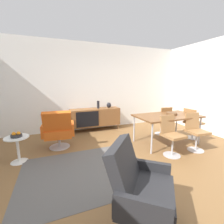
{
  "coord_description": "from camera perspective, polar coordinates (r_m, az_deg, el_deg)",
  "views": [
    {
      "loc": [
        -1.3,
        -2.45,
        1.56
      ],
      "look_at": [
        -0.01,
        0.84,
        0.87
      ],
      "focal_mm": 24.51,
      "sensor_mm": 36.0,
      "label": 1
    }
  ],
  "objects": [
    {
      "name": "ground_plane",
      "position": [
        3.18,
        5.99,
        -18.38
      ],
      "size": [
        8.32,
        8.32,
        0.0
      ],
      "primitive_type": "plane",
      "color": "brown"
    },
    {
      "name": "wall_back",
      "position": [
        5.22,
        -7.08,
        9.2
      ],
      "size": [
        6.8,
        0.12,
        2.8
      ],
      "primitive_type": "cube",
      "color": "white",
      "rests_on": "ground_plane"
    },
    {
      "name": "sideboard",
      "position": [
        5.04,
        -6.3,
        -1.87
      ],
      "size": [
        1.6,
        0.45,
        0.72
      ],
      "color": "brown",
      "rests_on": "ground_plane"
    },
    {
      "name": "vase_cobalt",
      "position": [
        5.12,
        -1.19,
        2.58
      ],
      "size": [
        0.15,
        0.15,
        0.17
      ],
      "color": "black",
      "rests_on": "sideboard"
    },
    {
      "name": "vase_sculptural_dark",
      "position": [
        5.0,
        -5.18,
        2.75
      ],
      "size": [
        0.08,
        0.08,
        0.25
      ],
      "color": "black",
      "rests_on": "sideboard"
    },
    {
      "name": "dining_table",
      "position": [
        4.12,
        19.82,
        -1.7
      ],
      "size": [
        1.6,
        0.9,
        0.74
      ],
      "color": "brown",
      "rests_on": "ground_plane"
    },
    {
      "name": "wooden_bowl_on_table",
      "position": [
        4.18,
        21.38,
        -0.62
      ],
      "size": [
        0.26,
        0.26,
        0.06
      ],
      "primitive_type": "cylinder",
      "color": "brown",
      "rests_on": "dining_table"
    },
    {
      "name": "dining_chair_front_left",
      "position": [
        3.55,
        21.19,
        -7.63
      ],
      "size": [
        0.42,
        0.45,
        0.86
      ],
      "color": "#9E7042",
      "rests_on": "ground_plane"
    },
    {
      "name": "dining_chair_back_right",
      "position": [
        4.81,
        18.43,
        -2.65
      ],
      "size": [
        0.4,
        0.43,
        0.86
      ],
      "color": "#9E7042",
      "rests_on": "ground_plane"
    },
    {
      "name": "dining_chair_far_end",
      "position": [
        4.79,
        27.72,
        -3.41
      ],
      "size": [
        0.44,
        0.42,
        0.86
      ],
      "color": "#9E7042",
      "rests_on": "ground_plane"
    },
    {
      "name": "dining_chair_front_right",
      "position": [
        4.05,
        28.65,
        -5.97
      ],
      "size": [
        0.43,
        0.45,
        0.86
      ],
      "color": "#9E7042",
      "rests_on": "ground_plane"
    },
    {
      "name": "lounge_chair_red",
      "position": [
        3.83,
        -19.38,
        -6.17
      ],
      "size": [
        0.77,
        0.71,
        0.95
      ],
      "color": "#D85919",
      "rests_on": "ground_plane"
    },
    {
      "name": "armchair_black_shell",
      "position": [
        1.84,
        10.18,
        -25.7
      ],
      "size": [
        0.9,
        0.91,
        0.95
      ],
      "color": "#262628",
      "rests_on": "ground_plane"
    },
    {
      "name": "side_table_round",
      "position": [
        3.59,
        -31.71,
        -10.89
      ],
      "size": [
        0.44,
        0.44,
        0.52
      ],
      "color": "white",
      "rests_on": "ground_plane"
    },
    {
      "name": "fruit_bowl",
      "position": [
        3.51,
        -32.1,
        -7.32
      ],
      "size": [
        0.2,
        0.2,
        0.11
      ],
      "color": "#262628",
      "rests_on": "side_table_round"
    },
    {
      "name": "area_rug",
      "position": [
        2.96,
        -9.65,
        -20.9
      ],
      "size": [
        2.2,
        1.7,
        0.01
      ],
      "primitive_type": "cube",
      "color": "#595654",
      "rests_on": "ground_plane"
    }
  ]
}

